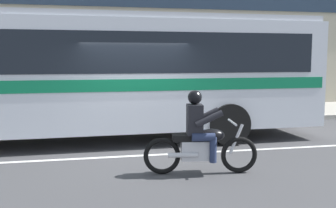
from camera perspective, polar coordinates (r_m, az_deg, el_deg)
name	(u,v)px	position (r m, az deg, el deg)	size (l,w,h in m)	color
ground_plane	(136,150)	(9.48, -4.55, -6.54)	(60.00, 60.00, 0.00)	#3D3D3F
sidewalk_curb	(118,116)	(14.45, -7.22, -1.71)	(28.00, 3.80, 0.15)	#A39E93
lane_center_stripe	(140,156)	(8.90, -4.04, -7.38)	(26.60, 0.14, 0.01)	silver
transit_bus	(96,69)	(10.35, -10.35, 5.01)	(11.65, 2.81, 3.22)	silver
motorcycle_with_rider	(200,139)	(7.44, 4.63, -5.03)	(2.13, 0.69, 1.56)	black
fire_hydrant	(19,109)	(13.63, -20.55, -0.70)	(0.22, 0.30, 0.75)	gold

